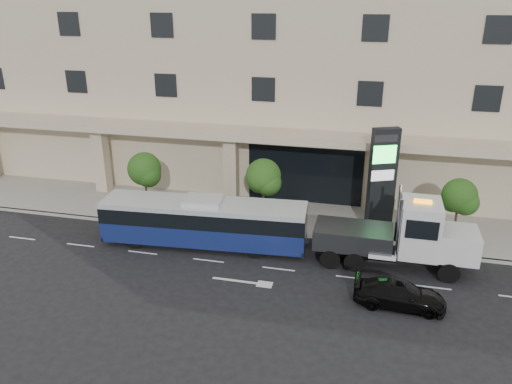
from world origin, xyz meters
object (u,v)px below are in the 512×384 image
at_px(black_sedan, 400,294).
at_px(signage_pylon, 382,180).
at_px(tow_truck, 402,237).
at_px(city_bus, 204,221).

bearing_deg(black_sedan, signage_pylon, 9.48).
xyz_separation_m(tow_truck, black_sedan, (-0.09, -3.85, -1.18)).
distance_m(tow_truck, black_sedan, 4.03).
height_order(black_sedan, signage_pylon, signage_pylon).
bearing_deg(tow_truck, city_bus, -179.38).
distance_m(tow_truck, signage_pylon, 4.68).
relative_size(tow_truck, black_sedan, 2.24).
bearing_deg(signage_pylon, black_sedan, -105.78).
distance_m(black_sedan, signage_pylon, 8.62).
xyz_separation_m(black_sedan, signage_pylon, (-1.08, 8.06, 2.84)).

